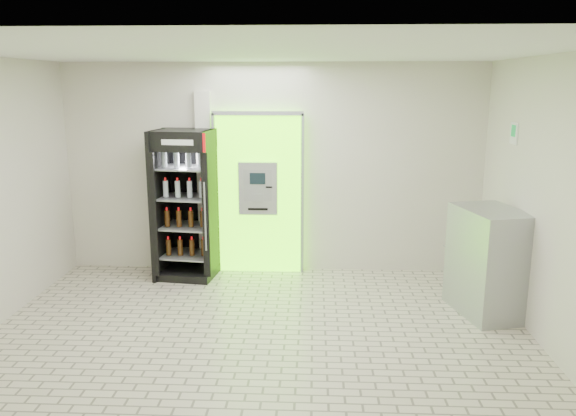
{
  "coord_description": "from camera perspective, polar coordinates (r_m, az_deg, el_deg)",
  "views": [
    {
      "loc": [
        0.58,
        -5.48,
        2.71
      ],
      "look_at": [
        0.28,
        1.2,
        1.22
      ],
      "focal_mm": 35.0,
      "sensor_mm": 36.0,
      "label": 1
    }
  ],
  "objects": [
    {
      "name": "room_shell",
      "position": [
        5.58,
        -3.41,
        3.6
      ],
      "size": [
        6.0,
        6.0,
        6.0
      ],
      "color": "silver",
      "rests_on": "ground"
    },
    {
      "name": "pillar",
      "position": [
        8.2,
        -8.4,
        2.55
      ],
      "size": [
        0.22,
        0.11,
        2.6
      ],
      "color": "silver",
      "rests_on": "ground"
    },
    {
      "name": "ground",
      "position": [
        6.14,
        -3.18,
        -13.63
      ],
      "size": [
        6.0,
        6.0,
        0.0
      ],
      "primitive_type": "plane",
      "color": "beige",
      "rests_on": "ground"
    },
    {
      "name": "beverage_cooler",
      "position": [
        8.02,
        -10.28,
        0.08
      ],
      "size": [
        0.87,
        0.81,
        2.09
      ],
      "rotation": [
        0.0,
        0.0,
        -0.13
      ],
      "color": "black",
      "rests_on": "ground"
    },
    {
      "name": "steel_cabinet",
      "position": [
        7.09,
        19.71,
        -5.18
      ],
      "size": [
        0.87,
        1.09,
        1.28
      ],
      "rotation": [
        0.0,
        0.0,
        0.25
      ],
      "color": "#9B9DA2",
      "rests_on": "ground"
    },
    {
      "name": "atm_assembly",
      "position": [
        8.08,
        -2.98,
        1.59
      ],
      "size": [
        1.3,
        0.24,
        2.33
      ],
      "color": "#60FF08",
      "rests_on": "ground"
    },
    {
      "name": "exit_sign",
      "position": [
        7.31,
        21.99,
        7.06
      ],
      "size": [
        0.02,
        0.22,
        0.26
      ],
      "color": "white",
      "rests_on": "room_shell"
    }
  ]
}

